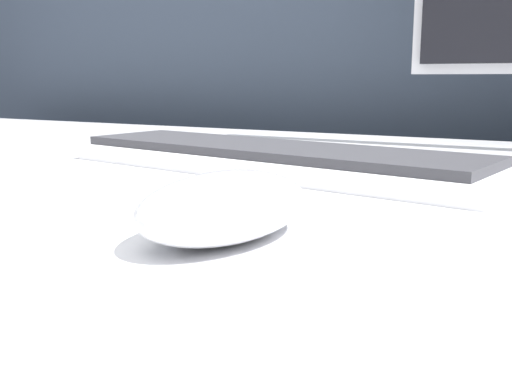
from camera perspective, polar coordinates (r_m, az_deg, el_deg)
name	(u,v)px	position (r m, az deg, el deg)	size (l,w,h in m)	color
partition_panel	(447,261)	(1.06, 17.70, -6.32)	(5.00, 0.03, 1.02)	#333D4C
computer_mouse_near	(225,206)	(0.31, -2.96, -1.36)	(0.08, 0.12, 0.04)	white
keyboard	(271,159)	(0.55, 1.48, 3.20)	(0.43, 0.18, 0.02)	white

